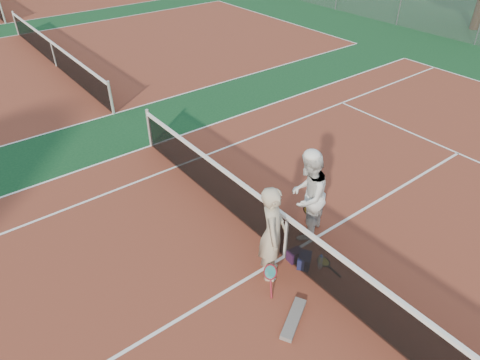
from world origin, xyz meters
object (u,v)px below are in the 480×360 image
at_px(player_a, 272,233).
at_px(sports_bag_navy, 304,260).
at_px(player_b, 308,196).
at_px(racket_red, 270,278).
at_px(racket_black_held, 307,217).
at_px(racket_spare, 323,262).
at_px(net_main, 286,237).
at_px(sports_bag_purple, 295,255).
at_px(water_bottle, 320,262).

distance_m(player_a, sports_bag_navy, 1.08).
distance_m(player_b, racket_red, 1.84).
xyz_separation_m(racket_red, racket_black_held, (1.70, 0.76, 0.02)).
height_order(racket_black_held, racket_spare, racket_black_held).
relative_size(net_main, racket_black_held, 18.86).
xyz_separation_m(sports_bag_navy, sports_bag_purple, (-0.04, 0.22, -0.01)).
xyz_separation_m(player_a, water_bottle, (0.82, -0.50, -0.82)).
bearing_deg(racket_spare, net_main, 44.78).
bearing_deg(sports_bag_navy, water_bottle, -50.77).
relative_size(racket_red, sports_bag_navy, 1.63).
bearing_deg(sports_bag_navy, racket_red, -178.81).
bearing_deg(sports_bag_navy, sports_bag_purple, 99.79).
distance_m(racket_spare, sports_bag_purple, 0.57).
xyz_separation_m(racket_black_held, sports_bag_navy, (-0.81, -0.75, -0.16)).
relative_size(racket_spare, sports_bag_navy, 1.83).
bearing_deg(net_main, water_bottle, -62.66).
bearing_deg(sports_bag_navy, racket_spare, -26.35).
distance_m(net_main, racket_spare, 0.91).
bearing_deg(sports_bag_purple, player_b, 33.26).
height_order(racket_black_held, water_bottle, racket_black_held).
bearing_deg(racket_black_held, net_main, 9.08).
distance_m(player_b, racket_black_held, 0.71).
bearing_deg(water_bottle, racket_red, 168.87).
xyz_separation_m(sports_bag_purple, water_bottle, (0.23, -0.45, 0.03)).
height_order(sports_bag_navy, water_bottle, water_bottle).
height_order(player_a, racket_black_held, player_a).
height_order(racket_red, racket_spare, racket_red).
relative_size(racket_red, water_bottle, 1.78).
relative_size(net_main, racket_red, 20.56).
height_order(player_a, player_b, player_b).
bearing_deg(sports_bag_purple, racket_black_held, 31.89).
distance_m(net_main, sports_bag_navy, 0.57).
bearing_deg(racket_red, player_b, -34.45).
distance_m(player_a, racket_red, 0.81).
distance_m(net_main, player_a, 0.69).
bearing_deg(net_main, racket_black_held, 20.10).
xyz_separation_m(player_b, water_bottle, (-0.46, -0.90, -0.83)).
height_order(net_main, sports_bag_purple, net_main).
bearing_deg(racket_black_held, sports_bag_purple, 20.87).
xyz_separation_m(player_a, sports_bag_purple, (0.59, -0.05, -0.86)).
xyz_separation_m(net_main, water_bottle, (0.33, -0.63, -0.36)).
relative_size(player_b, racket_spare, 3.26).
xyz_separation_m(racket_black_held, water_bottle, (-0.62, -0.98, -0.14)).
xyz_separation_m(racket_red, sports_bag_purple, (0.86, 0.24, -0.15)).
relative_size(net_main, water_bottle, 36.60).
xyz_separation_m(sports_bag_navy, water_bottle, (0.19, -0.23, 0.02)).
bearing_deg(racket_red, racket_spare, -65.67).
bearing_deg(water_bottle, racket_black_held, 57.81).
distance_m(sports_bag_purple, water_bottle, 0.51).
bearing_deg(sports_bag_purple, water_bottle, -63.31).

